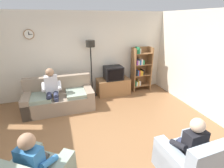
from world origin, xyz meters
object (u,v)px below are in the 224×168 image
(person_on_couch, at_px, (52,88))
(floor_lamp, at_px, (91,53))
(tv_stand, at_px, (113,86))
(armchair_near_bookshelf, at_px, (190,163))
(person_in_left_armchair, at_px, (36,161))
(person_in_right_armchair, at_px, (189,144))
(bookshelf, at_px, (140,69))
(couch, at_px, (60,99))
(tv, at_px, (113,73))

(person_on_couch, bearing_deg, floor_lamp, 29.66)
(tv_stand, bearing_deg, person_on_couch, -162.68)
(tv_stand, distance_m, armchair_near_bookshelf, 3.54)
(person_in_left_armchair, xyz_separation_m, person_in_right_armchair, (2.29, -0.38, 0.00))
(bookshelf, relative_size, person_in_right_armchair, 1.41)
(person_in_right_armchair, bearing_deg, tv_stand, 92.36)
(bookshelf, distance_m, floor_lamp, 1.87)
(person_on_couch, bearing_deg, tv_stand, 17.32)
(bookshelf, relative_size, armchair_near_bookshelf, 1.73)
(couch, distance_m, person_on_couch, 0.43)
(floor_lamp, relative_size, armchair_near_bookshelf, 2.03)
(bookshelf, distance_m, armchair_near_bookshelf, 3.75)
(couch, distance_m, tv, 1.92)
(tv, xyz_separation_m, person_on_couch, (-1.96, -0.59, -0.07))
(floor_lamp, height_order, person_in_left_armchair, floor_lamp)
(tv, distance_m, floor_lamp, 0.99)
(tv, relative_size, armchair_near_bookshelf, 0.66)
(tv, relative_size, person_in_right_armchair, 0.54)
(tv, relative_size, bookshelf, 0.38)
(floor_lamp, bearing_deg, person_in_left_armchair, -114.45)
(tv, height_order, armchair_near_bookshelf, tv)
(bookshelf, height_order, person_in_left_armchair, bookshelf)
(bookshelf, height_order, person_on_couch, bookshelf)
(couch, bearing_deg, bookshelf, 11.42)
(tv, distance_m, armchair_near_bookshelf, 3.55)
(person_on_couch, bearing_deg, couch, 34.22)
(tv_stand, relative_size, person_in_left_armchair, 0.98)
(tv_stand, height_order, armchair_near_bookshelf, armchair_near_bookshelf)
(bookshelf, xyz_separation_m, person_in_left_armchair, (-3.19, -3.14, -0.19))
(tv, distance_m, person_on_couch, 2.05)
(floor_lamp, bearing_deg, person_on_couch, -150.34)
(couch, bearing_deg, tv, 14.85)
(armchair_near_bookshelf, xyz_separation_m, person_on_couch, (-2.11, 2.92, 0.41))
(tv_stand, bearing_deg, couch, -164.43)
(person_in_left_armchair, height_order, person_in_right_armchair, same)
(person_on_couch, bearing_deg, person_in_right_armchair, -53.45)
(person_on_couch, height_order, person_in_right_armchair, person_on_couch)
(couch, bearing_deg, person_in_left_armchair, -97.88)
(bookshelf, bearing_deg, floor_lamp, 179.08)
(tv_stand, height_order, tv, tv)
(person_in_right_armchair, bearing_deg, tv, 92.38)
(couch, height_order, floor_lamp, floor_lamp)
(person_on_couch, distance_m, person_in_right_armchair, 3.53)
(floor_lamp, bearing_deg, tv_stand, -7.91)
(bookshelf, relative_size, person_in_left_armchair, 1.41)
(tv_stand, relative_size, person_on_couch, 0.89)
(tv_stand, bearing_deg, armchair_near_bookshelf, -87.64)
(tv_stand, bearing_deg, person_in_right_armchair, -87.64)
(floor_lamp, distance_m, person_in_right_armchair, 3.74)
(couch, distance_m, person_in_left_armchair, 2.61)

